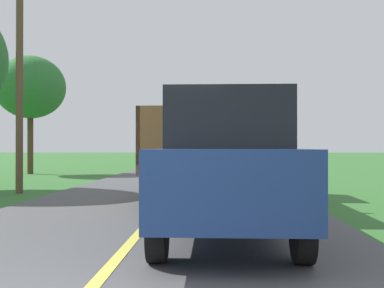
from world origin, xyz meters
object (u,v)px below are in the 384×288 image
(banana_truck_near, at_px, (202,141))
(banana_truck_far, at_px, (204,144))
(following_car, at_px, (227,166))
(roadside_tree_near_left, at_px, (30,87))
(utility_pole_roadside, at_px, (20,44))

(banana_truck_near, bearing_deg, banana_truck_far, 90.90)
(following_car, bearing_deg, banana_truck_near, 94.37)
(banana_truck_far, bearing_deg, roadside_tree_near_left, -150.01)
(banana_truck_far, xyz_separation_m, utility_pole_roadside, (-4.95, -14.07, 2.75))
(following_car, bearing_deg, roadside_tree_near_left, 119.20)
(banana_truck_near, bearing_deg, roadside_tree_near_left, 130.72)
(banana_truck_near, xyz_separation_m, roadside_tree_near_left, (-8.53, 9.91, 2.70))
(roadside_tree_near_left, distance_m, following_car, 18.72)
(banana_truck_near, relative_size, following_car, 1.42)
(banana_truck_far, relative_size, utility_pole_roadside, 0.75)
(banana_truck_near, relative_size, banana_truck_far, 1.00)
(banana_truck_near, relative_size, roadside_tree_near_left, 1.02)
(banana_truck_near, distance_m, following_car, 6.24)
(roadside_tree_near_left, bearing_deg, banana_truck_near, -49.28)
(banana_truck_far, bearing_deg, following_car, -88.07)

